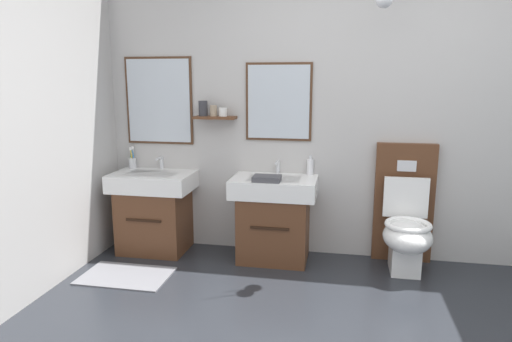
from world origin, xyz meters
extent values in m
cube|color=#B7B5B2|center=(0.00, 1.76, 1.31)|extent=(4.84, 0.12, 2.63)
cube|color=#4C301E|center=(-1.86, 1.69, 1.32)|extent=(0.62, 0.02, 0.77)
cube|color=silver|center=(-1.86, 1.68, 1.32)|extent=(0.58, 0.01, 0.73)
cube|color=#4C301E|center=(-0.78, 1.69, 1.32)|extent=(0.56, 0.02, 0.65)
cube|color=silver|center=(-0.78, 1.68, 1.32)|extent=(0.52, 0.01, 0.61)
cube|color=#56331E|center=(-1.32, 1.62, 1.19)|extent=(0.36, 0.14, 0.02)
cylinder|color=#333338|center=(-1.43, 1.62, 1.27)|extent=(0.08, 0.08, 0.13)
cylinder|color=gray|center=(-1.34, 1.61, 1.25)|extent=(0.06, 0.06, 0.09)
cylinder|color=white|center=(-1.25, 1.61, 1.24)|extent=(0.07, 0.07, 0.07)
cube|color=slate|center=(-1.86, 0.90, 0.01)|extent=(0.68, 0.44, 0.01)
cube|color=#56331E|center=(-1.86, 1.49, 0.28)|extent=(0.57, 0.47, 0.56)
cube|color=black|center=(-1.86, 1.25, 0.35)|extent=(0.31, 0.01, 0.02)
cube|color=white|center=(-1.86, 1.49, 0.63)|extent=(0.70, 0.49, 0.15)
cube|color=silver|center=(-1.86, 1.46, 0.69)|extent=(0.44, 0.27, 0.03)
cylinder|color=silver|center=(-1.86, 1.69, 0.76)|extent=(0.03, 0.03, 0.11)
cylinder|color=silver|center=(-1.86, 1.63, 0.81)|extent=(0.02, 0.11, 0.02)
cube|color=#56331E|center=(-0.78, 1.49, 0.28)|extent=(0.57, 0.47, 0.56)
cube|color=black|center=(-0.78, 1.25, 0.35)|extent=(0.31, 0.01, 0.02)
cube|color=white|center=(-0.78, 1.49, 0.63)|extent=(0.70, 0.49, 0.15)
cube|color=silver|center=(-0.78, 1.46, 0.69)|extent=(0.44, 0.27, 0.03)
cylinder|color=silver|center=(-0.78, 1.69, 0.76)|extent=(0.03, 0.03, 0.11)
cylinder|color=silver|center=(-0.78, 1.63, 0.81)|extent=(0.02, 0.11, 0.02)
cube|color=#56331E|center=(0.28, 1.68, 0.50)|extent=(0.48, 0.10, 1.00)
cube|color=silver|center=(0.28, 1.63, 0.82)|extent=(0.15, 0.01, 0.09)
cube|color=white|center=(0.28, 1.42, 0.17)|extent=(0.22, 0.30, 0.34)
ellipsoid|color=white|center=(0.28, 1.34, 0.32)|extent=(0.37, 0.46, 0.24)
torus|color=white|center=(0.28, 1.34, 0.42)|extent=(0.35, 0.35, 0.04)
cube|color=white|center=(0.28, 1.56, 0.57)|extent=(0.35, 0.03, 0.33)
cylinder|color=silver|center=(-2.13, 1.66, 0.76)|extent=(0.07, 0.07, 0.09)
cylinder|color=#2D84DB|center=(-2.12, 1.66, 0.81)|extent=(0.04, 0.03, 0.17)
cube|color=white|center=(-2.13, 1.67, 0.89)|extent=(0.02, 0.02, 0.03)
cylinder|color=white|center=(-2.13, 1.67, 0.81)|extent=(0.02, 0.02, 0.17)
cube|color=white|center=(-2.12, 1.67, 0.89)|extent=(0.01, 0.02, 0.03)
cylinder|color=#33B266|center=(-2.14, 1.66, 0.81)|extent=(0.01, 0.01, 0.16)
cube|color=white|center=(-2.14, 1.66, 0.88)|extent=(0.01, 0.02, 0.03)
cylinder|color=yellow|center=(-2.13, 1.65, 0.81)|extent=(0.02, 0.01, 0.16)
cube|color=white|center=(-2.14, 1.65, 0.89)|extent=(0.01, 0.02, 0.03)
cylinder|color=white|center=(-0.50, 1.67, 0.77)|extent=(0.06, 0.06, 0.13)
cylinder|color=silver|center=(-0.50, 1.67, 0.86)|extent=(0.02, 0.02, 0.04)
cube|color=#47474C|center=(-0.82, 1.35, 0.73)|extent=(0.22, 0.16, 0.04)
camera|label=1|loc=(-0.24, -2.14, 1.51)|focal=31.73mm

